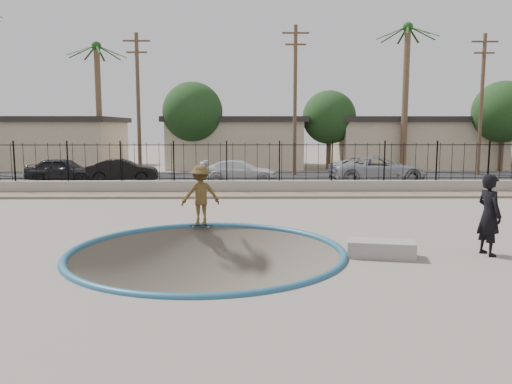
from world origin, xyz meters
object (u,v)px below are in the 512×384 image
object	(u,v)px
skateboard	(201,225)
car_c	(240,171)
car_d	(378,170)
skater	(201,198)
videographer	(489,215)
concrete_ledge	(381,249)
car_b	(123,171)
car_a	(63,170)

from	to	relation	value
skateboard	car_c	size ratio (longest dim) A/B	0.17
car_d	skater	bearing A→B (deg)	138.73
videographer	car_d	distance (m)	15.72
concrete_ledge	car_c	xyz separation A→B (m)	(-3.74, 16.18, 0.46)
skater	concrete_ledge	xyz separation A→B (m)	(4.73, -3.72, -0.73)
skateboard	concrete_ledge	world-z (taller)	concrete_ledge
car_c	skateboard	bearing A→B (deg)	178.50
videographer	car_d	world-z (taller)	videographer
skater	videographer	bearing A→B (deg)	139.01
car_c	car_d	bearing A→B (deg)	-89.63
car_b	car_c	xyz separation A→B (m)	(6.64, -0.32, -0.02)
concrete_ledge	car_a	size ratio (longest dim) A/B	0.40
skater	videographer	world-z (taller)	videographer
car_a	car_b	world-z (taller)	car_a
car_a	car_d	size ratio (longest dim) A/B	0.75
videographer	car_a	distance (m)	23.18
videographer	car_a	size ratio (longest dim) A/B	0.50
skater	skateboard	world-z (taller)	skater
skateboard	car_c	xyz separation A→B (m)	(0.99, 12.46, 0.61)
car_a	skater	bearing A→B (deg)	-141.17
skateboard	car_b	distance (m)	13.99
car_a	car_d	distance (m)	17.74
concrete_ledge	skateboard	bearing A→B (deg)	141.86
videographer	car_d	size ratio (longest dim) A/B	0.37
concrete_ledge	skater	bearing A→B (deg)	141.86
car_b	car_d	size ratio (longest dim) A/B	0.73
skateboard	videographer	distance (m)	8.27
skater	car_d	xyz separation A→B (m)	(8.71, 12.10, -0.15)
concrete_ledge	videographer	bearing A→B (deg)	3.31
concrete_ledge	car_a	xyz separation A→B (m)	(-13.76, 16.50, 0.52)
skateboard	car_a	bearing A→B (deg)	132.34
concrete_ledge	car_d	xyz separation A→B (m)	(3.97, 15.82, 0.58)
car_b	car_c	bearing A→B (deg)	-97.86
concrete_ledge	car_d	distance (m)	16.32
skateboard	car_d	xyz separation A→B (m)	(8.71, 12.10, 0.73)
videographer	car_a	bearing A→B (deg)	31.27
car_b	skater	bearing A→B (deg)	-161.25
car_c	car_d	world-z (taller)	car_d
videographer	skateboard	bearing A→B (deg)	50.45
videographer	concrete_ledge	distance (m)	2.80
skater	car_b	size ratio (longest dim) A/B	0.48
skater	skateboard	size ratio (longest dim) A/B	2.53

